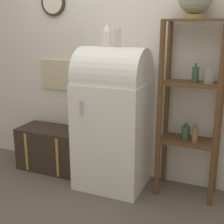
# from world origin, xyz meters

# --- Properties ---
(ground_plane) EXTENTS (12.00, 12.00, 0.00)m
(ground_plane) POSITION_xyz_m (0.00, 0.00, 0.00)
(ground_plane) COLOR #60564C
(wall_back) EXTENTS (7.00, 0.09, 2.70)m
(wall_back) POSITION_xyz_m (-0.01, 0.57, 1.35)
(wall_back) COLOR silver
(wall_back) RESTS_ON ground_plane
(refrigerator) EXTENTS (0.69, 0.63, 1.45)m
(refrigerator) POSITION_xyz_m (-0.00, 0.25, 0.75)
(refrigerator) COLOR white
(refrigerator) RESTS_ON ground_plane
(suitcase_trunk) EXTENTS (0.76, 0.41, 0.50)m
(suitcase_trunk) POSITION_xyz_m (-0.81, 0.31, 0.25)
(suitcase_trunk) COLOR #33281E
(suitcase_trunk) RESTS_ON ground_plane
(shelf_unit) EXTENTS (0.57, 0.34, 1.71)m
(shelf_unit) POSITION_xyz_m (0.76, 0.36, 0.96)
(shelf_unit) COLOR brown
(shelf_unit) RESTS_ON ground_plane
(vase_left) EXTENTS (0.09, 0.09, 0.22)m
(vase_left) POSITION_xyz_m (-0.07, 0.26, 1.56)
(vase_left) COLOR white
(vase_left) RESTS_ON refrigerator
(vase_center) EXTENTS (0.07, 0.07, 0.25)m
(vase_center) POSITION_xyz_m (0.05, 0.25, 1.57)
(vase_center) COLOR beige
(vase_center) RESTS_ON refrigerator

